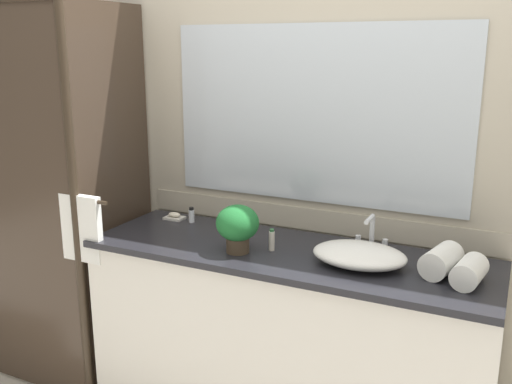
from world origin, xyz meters
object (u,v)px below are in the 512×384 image
object	(u,v)px
sink_basin	(359,255)
rolled_towel_near_edge	(469,272)
rolled_towel_middle	(441,261)
amenity_bottle_lotion	(272,240)
potted_plant	(238,225)
soap_dish	(174,216)
faucet	(371,239)
amenity_bottle_body_wash	(191,215)

from	to	relation	value
sink_basin	rolled_towel_near_edge	xyz separation A→B (m)	(0.43, -0.02, 0.01)
rolled_towel_near_edge	rolled_towel_middle	bearing A→B (deg)	151.95
sink_basin	rolled_towel_near_edge	distance (m)	0.43
amenity_bottle_lotion	sink_basin	bearing A→B (deg)	0.34
potted_plant	soap_dish	distance (m)	0.61
soap_dish	rolled_towel_near_edge	world-z (taller)	rolled_towel_near_edge
faucet	soap_dish	xyz separation A→B (m)	(-1.04, 0.02, -0.04)
faucet	amenity_bottle_lotion	size ratio (longest dim) A/B	1.73
faucet	soap_dish	distance (m)	1.04
amenity_bottle_body_wash	rolled_towel_middle	xyz separation A→B (m)	(1.25, -0.16, 0.02)
sink_basin	amenity_bottle_body_wash	bearing A→B (deg)	168.00
amenity_bottle_lotion	amenity_bottle_body_wash	world-z (taller)	amenity_bottle_lotion
amenity_bottle_body_wash	rolled_towel_near_edge	world-z (taller)	rolled_towel_near_edge
soap_dish	potted_plant	bearing A→B (deg)	-29.07
potted_plant	amenity_bottle_body_wash	bearing A→B (deg)	145.60
amenity_bottle_lotion	rolled_towel_middle	world-z (taller)	rolled_towel_middle
amenity_bottle_lotion	amenity_bottle_body_wash	size ratio (longest dim) A/B	1.24
sink_basin	rolled_towel_middle	size ratio (longest dim) A/B	1.95
amenity_bottle_lotion	rolled_towel_near_edge	world-z (taller)	rolled_towel_near_edge
soap_dish	rolled_towel_near_edge	distance (m)	1.49
potted_plant	rolled_towel_middle	size ratio (longest dim) A/B	1.06
soap_dish	rolled_towel_near_edge	size ratio (longest dim) A/B	0.55
potted_plant	amenity_bottle_body_wash	size ratio (longest dim) A/B	2.67
amenity_bottle_body_wash	rolled_towel_near_edge	bearing A→B (deg)	-9.14
sink_basin	amenity_bottle_body_wash	size ratio (longest dim) A/B	4.92
sink_basin	soap_dish	distance (m)	1.06
rolled_towel_middle	sink_basin	bearing A→B (deg)	-173.17
amenity_bottle_body_wash	soap_dish	bearing A→B (deg)	176.00
potted_plant	rolled_towel_middle	distance (m)	0.85
faucet	amenity_bottle_body_wash	xyz separation A→B (m)	(-0.93, 0.01, -0.02)
potted_plant	amenity_bottle_lotion	distance (m)	0.17
potted_plant	amenity_bottle_lotion	bearing A→B (deg)	33.31
sink_basin	rolled_towel_middle	distance (m)	0.32
rolled_towel_middle	soap_dish	bearing A→B (deg)	172.96
amenity_bottle_body_wash	rolled_towel_middle	distance (m)	1.26
potted_plant	amenity_bottle_body_wash	xyz separation A→B (m)	(-0.41, 0.28, -0.08)
amenity_bottle_lotion	rolled_towel_near_edge	size ratio (longest dim) A/B	0.54
amenity_bottle_lotion	rolled_towel_middle	distance (m)	0.71
amenity_bottle_body_wash	rolled_towel_near_edge	distance (m)	1.38
potted_plant	soap_dish	bearing A→B (deg)	150.93
amenity_bottle_body_wash	potted_plant	bearing A→B (deg)	-34.40
soap_dish	rolled_towel_middle	world-z (taller)	rolled_towel_middle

